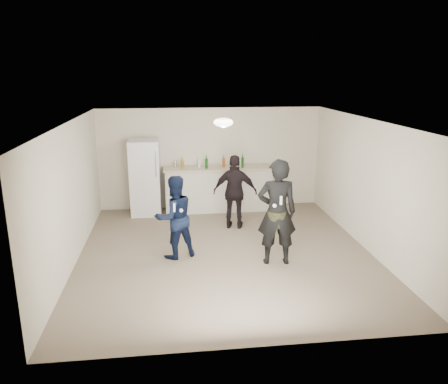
{
  "coord_description": "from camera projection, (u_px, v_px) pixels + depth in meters",
  "views": [
    {
      "loc": [
        -0.96,
        -7.69,
        3.36
      ],
      "look_at": [
        0.0,
        0.2,
        1.15
      ],
      "focal_mm": 35.0,
      "sensor_mm": 36.0,
      "label": 1
    }
  ],
  "objects": [
    {
      "name": "remote_woman",
      "position": [
        281.0,
        200.0,
        7.37
      ],
      "size": [
        0.04,
        0.04,
        0.15
      ],
      "primitive_type": "cube",
      "color": "silver",
      "rests_on": "woman"
    },
    {
      "name": "wall_back",
      "position": [
        210.0,
        158.0,
        10.9
      ],
      "size": [
        6.0,
        0.0,
        6.0
      ],
      "primitive_type": "plane",
      "rotation": [
        1.57,
        0.0,
        0.0
      ],
      "color": "beige",
      "rests_on": "floor"
    },
    {
      "name": "wall_left",
      "position": [
        71.0,
        195.0,
        7.71
      ],
      "size": [
        0.0,
        6.0,
        6.0
      ],
      "primitive_type": "plane",
      "rotation": [
        1.57,
        0.0,
        1.57
      ],
      "color": "beige",
      "rests_on": "floor"
    },
    {
      "name": "fridge",
      "position": [
        145.0,
        178.0,
        10.42
      ],
      "size": [
        0.7,
        0.7,
        1.8
      ],
      "primitive_type": "cube",
      "color": "white",
      "rests_on": "floor"
    },
    {
      "name": "remote_man",
      "position": [
        174.0,
        207.0,
        7.64
      ],
      "size": [
        0.04,
        0.04,
        0.15
      ],
      "primitive_type": "cube",
      "color": "white",
      "rests_on": "man"
    },
    {
      "name": "nunchuk_man",
      "position": [
        181.0,
        211.0,
        7.7
      ],
      "size": [
        0.07,
        0.07,
        0.07
      ],
      "primitive_type": "sphere",
      "color": "silver",
      "rests_on": "man"
    },
    {
      "name": "spectator",
      "position": [
        235.0,
        192.0,
        9.49
      ],
      "size": [
        1.02,
        0.61,
        1.63
      ],
      "primitive_type": "imported",
      "rotation": [
        0.0,
        0.0,
        2.9
      ],
      "color": "black",
      "rests_on": "floor"
    },
    {
      "name": "bottle_cluster",
      "position": [
        210.0,
        163.0,
        10.56
      ],
      "size": [
        1.52,
        0.23,
        0.26
      ],
      "color": "#976F15",
      "rests_on": "counter_top"
    },
    {
      "name": "wall_right",
      "position": [
        368.0,
        185.0,
        8.35
      ],
      "size": [
        0.0,
        6.0,
        6.0
      ],
      "primitive_type": "plane",
      "rotation": [
        1.57,
        0.0,
        -1.57
      ],
      "color": "beige",
      "rests_on": "floor"
    },
    {
      "name": "ceiling_dome",
      "position": [
        223.0,
        122.0,
        7.99
      ],
      "size": [
        0.36,
        0.36,
        0.16
      ],
      "primitive_type": "ellipsoid",
      "color": "white",
      "rests_on": "ceiling"
    },
    {
      "name": "counter_top",
      "position": [
        218.0,
        168.0,
        10.65
      ],
      "size": [
        2.68,
        0.64,
        0.04
      ],
      "primitive_type": "cube",
      "color": "#C5AF98",
      "rests_on": "counter"
    },
    {
      "name": "camo_shorts",
      "position": [
        277.0,
        218.0,
        7.71
      ],
      "size": [
        0.34,
        0.34,
        0.28
      ],
      "primitive_type": "cylinder",
      "color": "#353B1A",
      "rests_on": "woman"
    },
    {
      "name": "woman",
      "position": [
        277.0,
        212.0,
        7.68
      ],
      "size": [
        0.73,
        0.51,
        1.92
      ],
      "primitive_type": "imported",
      "rotation": [
        0.0,
        0.0,
        3.07
      ],
      "color": "black",
      "rests_on": "floor"
    },
    {
      "name": "floor",
      "position": [
        225.0,
        252.0,
        8.36
      ],
      "size": [
        6.0,
        6.0,
        0.0
      ],
      "primitive_type": "plane",
      "color": "#6B5B4C",
      "rests_on": "ground"
    },
    {
      "name": "counter",
      "position": [
        219.0,
        190.0,
        10.8
      ],
      "size": [
        2.6,
        0.56,
        1.05
      ],
      "primitive_type": "cube",
      "color": "beige",
      "rests_on": "floor"
    },
    {
      "name": "shaker",
      "position": [
        175.0,
        164.0,
        10.6
      ],
      "size": [
        0.08,
        0.08,
        0.17
      ],
      "primitive_type": "cylinder",
      "color": "#BCBCC1",
      "rests_on": "counter_top"
    },
    {
      "name": "man",
      "position": [
        175.0,
        217.0,
        7.98
      ],
      "size": [
        0.92,
        0.83,
        1.56
      ],
      "primitive_type": "imported",
      "rotation": [
        0.0,
        0.0,
        3.54
      ],
      "color": "#101F44",
      "rests_on": "floor"
    },
    {
      "name": "nunchuk_woman",
      "position": [
        275.0,
        206.0,
        7.41
      ],
      "size": [
        0.07,
        0.07,
        0.07
      ],
      "primitive_type": "sphere",
      "color": "silver",
      "rests_on": "woman"
    },
    {
      "name": "ceiling",
      "position": [
        225.0,
        121.0,
        7.69
      ],
      "size": [
        6.0,
        6.0,
        0.0
      ],
      "primitive_type": "plane",
      "rotation": [
        3.14,
        0.0,
        0.0
      ],
      "color": "silver",
      "rests_on": "wall_back"
    },
    {
      "name": "fridge_handle",
      "position": [
        156.0,
        164.0,
        9.99
      ],
      "size": [
        0.02,
        0.02,
        0.6
      ],
      "primitive_type": "cylinder",
      "color": "silver",
      "rests_on": "fridge"
    },
    {
      "name": "wall_front",
      "position": [
        257.0,
        256.0,
        5.16
      ],
      "size": [
        6.0,
        0.0,
        6.0
      ],
      "primitive_type": "plane",
      "rotation": [
        -1.57,
        0.0,
        0.0
      ],
      "color": "beige",
      "rests_on": "floor"
    }
  ]
}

